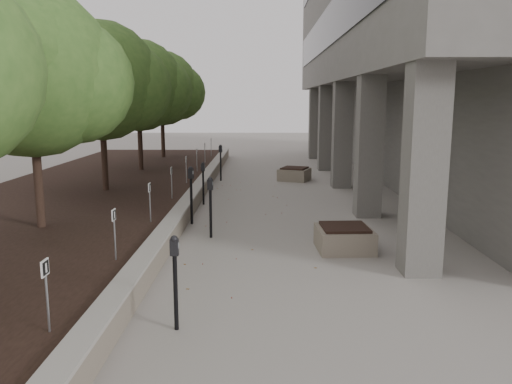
{
  "coord_description": "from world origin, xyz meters",
  "views": [
    {
      "loc": [
        0.36,
        -8.57,
        3.3
      ],
      "look_at": [
        0.19,
        5.4,
        0.8
      ],
      "focal_mm": 35.92,
      "sensor_mm": 36.0,
      "label": 1
    }
  ],
  "objects_px": {
    "crabapple_tree_3": "(102,106)",
    "planter_back": "(294,174)",
    "crabapple_tree_5": "(162,104)",
    "parking_meter_5": "(221,163)",
    "crabapple_tree_2": "(33,109)",
    "parking_meter_3": "(211,208)",
    "planter_front": "(344,238)",
    "parking_meter_1": "(175,283)",
    "parking_meter_2": "(191,195)",
    "parking_meter_4": "(203,183)",
    "crabapple_tree_4": "(139,105)"
  },
  "relations": [
    {
      "from": "crabapple_tree_3",
      "to": "planter_back",
      "type": "height_order",
      "value": "crabapple_tree_3"
    },
    {
      "from": "crabapple_tree_4",
      "to": "parking_meter_2",
      "type": "height_order",
      "value": "crabapple_tree_4"
    },
    {
      "from": "crabapple_tree_2",
      "to": "crabapple_tree_4",
      "type": "distance_m",
      "value": 10.0
    },
    {
      "from": "crabapple_tree_5",
      "to": "parking_meter_5",
      "type": "bearing_deg",
      "value": -57.86
    },
    {
      "from": "parking_meter_2",
      "to": "parking_meter_4",
      "type": "bearing_deg",
      "value": 110.12
    },
    {
      "from": "crabapple_tree_3",
      "to": "parking_meter_3",
      "type": "height_order",
      "value": "crabapple_tree_3"
    },
    {
      "from": "parking_meter_1",
      "to": "parking_meter_3",
      "type": "xyz_separation_m",
      "value": [
        -0.0,
        5.1,
        0.04
      ]
    },
    {
      "from": "planter_back",
      "to": "parking_meter_2",
      "type": "bearing_deg",
      "value": -112.76
    },
    {
      "from": "parking_meter_1",
      "to": "parking_meter_2",
      "type": "bearing_deg",
      "value": 96.58
    },
    {
      "from": "parking_meter_5",
      "to": "planter_back",
      "type": "distance_m",
      "value": 3.12
    },
    {
      "from": "parking_meter_1",
      "to": "parking_meter_4",
      "type": "relative_size",
      "value": 1.03
    },
    {
      "from": "crabapple_tree_5",
      "to": "parking_meter_1",
      "type": "bearing_deg",
      "value": -78.7
    },
    {
      "from": "crabapple_tree_4",
      "to": "crabapple_tree_5",
      "type": "distance_m",
      "value": 5.0
    },
    {
      "from": "parking_meter_3",
      "to": "planter_front",
      "type": "relative_size",
      "value": 1.25
    },
    {
      "from": "crabapple_tree_5",
      "to": "parking_meter_4",
      "type": "xyz_separation_m",
      "value": [
        3.27,
        -10.45,
        -2.43
      ]
    },
    {
      "from": "parking_meter_3",
      "to": "planter_front",
      "type": "distance_m",
      "value": 3.29
    },
    {
      "from": "parking_meter_1",
      "to": "planter_back",
      "type": "bearing_deg",
      "value": 80.45
    },
    {
      "from": "crabapple_tree_5",
      "to": "parking_meter_3",
      "type": "relative_size",
      "value": 3.63
    },
    {
      "from": "parking_meter_4",
      "to": "planter_back",
      "type": "xyz_separation_m",
      "value": [
        3.24,
        5.17,
        -0.42
      ]
    },
    {
      "from": "planter_front",
      "to": "parking_meter_1",
      "type": "bearing_deg",
      "value": -127.11
    },
    {
      "from": "crabapple_tree_4",
      "to": "parking_meter_4",
      "type": "xyz_separation_m",
      "value": [
        3.27,
        -5.45,
        -2.43
      ]
    },
    {
      "from": "crabapple_tree_2",
      "to": "parking_meter_3",
      "type": "distance_m",
      "value": 4.6
    },
    {
      "from": "crabapple_tree_5",
      "to": "parking_meter_2",
      "type": "xyz_separation_m",
      "value": [
        3.25,
        -13.06,
        -2.33
      ]
    },
    {
      "from": "crabapple_tree_4",
      "to": "parking_meter_1",
      "type": "relative_size",
      "value": 3.82
    },
    {
      "from": "parking_meter_1",
      "to": "planter_back",
      "type": "height_order",
      "value": "parking_meter_1"
    },
    {
      "from": "crabapple_tree_2",
      "to": "parking_meter_2",
      "type": "bearing_deg",
      "value": 30.86
    },
    {
      "from": "crabapple_tree_3",
      "to": "parking_meter_3",
      "type": "relative_size",
      "value": 3.63
    },
    {
      "from": "crabapple_tree_5",
      "to": "planter_back",
      "type": "distance_m",
      "value": 8.85
    },
    {
      "from": "crabapple_tree_3",
      "to": "parking_meter_1",
      "type": "height_order",
      "value": "crabapple_tree_3"
    },
    {
      "from": "crabapple_tree_3",
      "to": "parking_meter_5",
      "type": "xyz_separation_m",
      "value": [
        3.43,
        4.53,
        -2.36
      ]
    },
    {
      "from": "crabapple_tree_4",
      "to": "planter_front",
      "type": "bearing_deg",
      "value": -56.27
    },
    {
      "from": "parking_meter_1",
      "to": "planter_front",
      "type": "height_order",
      "value": "parking_meter_1"
    },
    {
      "from": "crabapple_tree_5",
      "to": "parking_meter_5",
      "type": "xyz_separation_m",
      "value": [
        3.43,
        -5.47,
        -2.36
      ]
    },
    {
      "from": "crabapple_tree_3",
      "to": "parking_meter_3",
      "type": "bearing_deg",
      "value": -48.78
    },
    {
      "from": "parking_meter_1",
      "to": "planter_back",
      "type": "xyz_separation_m",
      "value": [
        2.61,
        14.29,
        -0.44
      ]
    },
    {
      "from": "parking_meter_3",
      "to": "parking_meter_5",
      "type": "xyz_separation_m",
      "value": [
        -0.47,
        9.0,
        0.01
      ]
    },
    {
      "from": "crabapple_tree_4",
      "to": "parking_meter_1",
      "type": "distance_m",
      "value": 15.27
    },
    {
      "from": "crabapple_tree_4",
      "to": "planter_front",
      "type": "height_order",
      "value": "crabapple_tree_4"
    },
    {
      "from": "parking_meter_2",
      "to": "crabapple_tree_4",
      "type": "bearing_deg",
      "value": 132.58
    },
    {
      "from": "crabapple_tree_5",
      "to": "parking_meter_5",
      "type": "relative_size",
      "value": 3.6
    },
    {
      "from": "parking_meter_1",
      "to": "planter_front",
      "type": "xyz_separation_m",
      "value": [
        3.09,
        4.08,
        -0.43
      ]
    },
    {
      "from": "parking_meter_4",
      "to": "parking_meter_5",
      "type": "relative_size",
      "value": 0.91
    },
    {
      "from": "crabapple_tree_3",
      "to": "parking_meter_2",
      "type": "relative_size",
      "value": 3.45
    },
    {
      "from": "parking_meter_1",
      "to": "parking_meter_2",
      "type": "distance_m",
      "value": 6.54
    },
    {
      "from": "crabapple_tree_3",
      "to": "planter_front",
      "type": "bearing_deg",
      "value": -38.07
    },
    {
      "from": "parking_meter_1",
      "to": "parking_meter_5",
      "type": "bearing_deg",
      "value": 92.72
    },
    {
      "from": "crabapple_tree_2",
      "to": "crabapple_tree_3",
      "type": "relative_size",
      "value": 1.0
    },
    {
      "from": "crabapple_tree_5",
      "to": "parking_meter_3",
      "type": "xyz_separation_m",
      "value": [
        3.91,
        -14.46,
        -2.37
      ]
    },
    {
      "from": "parking_meter_3",
      "to": "planter_back",
      "type": "distance_m",
      "value": 9.56
    },
    {
      "from": "crabapple_tree_4",
      "to": "parking_meter_3",
      "type": "distance_m",
      "value": 10.51
    }
  ]
}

